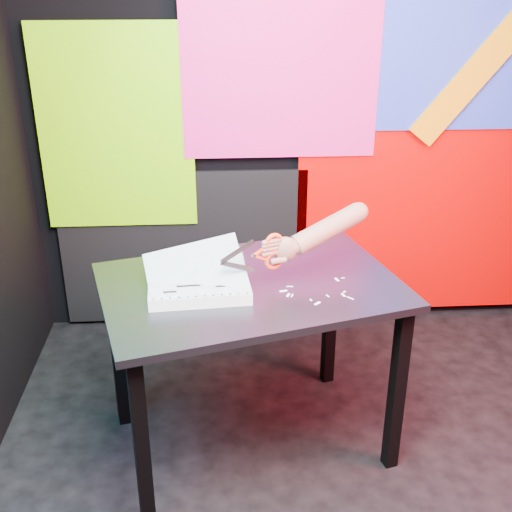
{
  "coord_description": "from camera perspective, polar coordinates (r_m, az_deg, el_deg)",
  "views": [
    {
      "loc": [
        -0.56,
        -1.67,
        1.84
      ],
      "look_at": [
        -0.43,
        0.44,
        0.87
      ],
      "focal_mm": 45.0,
      "sensor_mm": 36.0,
      "label": 1
    }
  ],
  "objects": [
    {
      "name": "room",
      "position": [
        1.83,
        14.61,
        8.29
      ],
      "size": [
        3.01,
        3.01,
        2.71
      ],
      "color": "black",
      "rests_on": "ground"
    },
    {
      "name": "backdrop",
      "position": [
        3.31,
        7.49,
        9.01
      ],
      "size": [
        2.88,
        0.05,
        2.08
      ],
      "color": "#C40000",
      "rests_on": "ground"
    },
    {
      "name": "work_table",
      "position": [
        2.44,
        -0.5,
        -4.55
      ],
      "size": [
        1.24,
        0.99,
        0.75
      ],
      "rotation": [
        0.0,
        0.0,
        0.26
      ],
      "color": "black",
      "rests_on": "ground"
    },
    {
      "name": "printout_stack",
      "position": [
        2.34,
        -5.12,
        -2.6
      ],
      "size": [
        0.4,
        0.29,
        0.19
      ],
      "rotation": [
        0.0,
        0.0,
        0.08
      ],
      "color": "white",
      "rests_on": "work_table"
    },
    {
      "name": "scissors",
      "position": [
        2.32,
        1.21,
        0.32
      ],
      "size": [
        0.23,
        0.11,
        0.14
      ],
      "rotation": [
        0.0,
        0.0,
        0.4
      ],
      "color": "#B8B8B8",
      "rests_on": "printout_stack"
    },
    {
      "name": "hand_forearm",
      "position": [
        2.4,
        5.79,
        2.16
      ],
      "size": [
        0.41,
        0.21,
        0.18
      ],
      "rotation": [
        0.0,
        0.0,
        0.4
      ],
      "color": "#8D604D",
      "rests_on": "work_table"
    },
    {
      "name": "paper_clippings",
      "position": [
        2.34,
        5.38,
        -3.25
      ],
      "size": [
        0.26,
        0.21,
        0.0
      ],
      "color": "silver",
      "rests_on": "work_table"
    }
  ]
}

